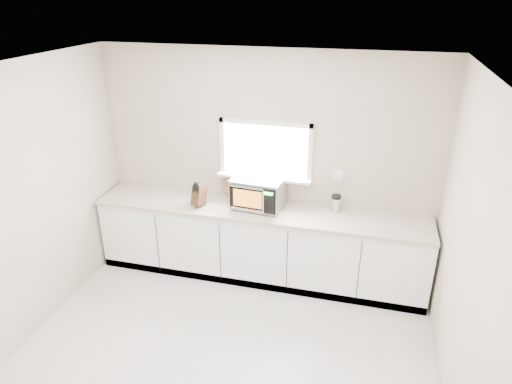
% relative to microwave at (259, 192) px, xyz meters
% --- Properties ---
extents(ground, '(4.00, 4.00, 0.00)m').
position_rel_microwave_xyz_m(ground, '(0.02, -1.75, -1.11)').
color(ground, beige).
rests_on(ground, ground).
extents(back_wall, '(4.00, 0.17, 2.70)m').
position_rel_microwave_xyz_m(back_wall, '(0.02, 0.24, 0.25)').
color(back_wall, beige).
rests_on(back_wall, ground).
extents(cabinets, '(3.92, 0.60, 0.88)m').
position_rel_microwave_xyz_m(cabinets, '(0.02, -0.05, -0.67)').
color(cabinets, white).
rests_on(cabinets, ground).
extents(countertop, '(3.92, 0.64, 0.04)m').
position_rel_microwave_xyz_m(countertop, '(0.02, -0.06, -0.21)').
color(countertop, beige).
rests_on(countertop, cabinets).
extents(microwave, '(0.60, 0.51, 0.37)m').
position_rel_microwave_xyz_m(microwave, '(0.00, 0.00, 0.00)').
color(microwave, black).
rests_on(microwave, countertop).
extents(knife_block, '(0.16, 0.24, 0.32)m').
position_rel_microwave_xyz_m(knife_block, '(-0.68, -0.16, -0.05)').
color(knife_block, '#442518').
rests_on(knife_block, countertop).
extents(cutting_board, '(0.32, 0.08, 0.32)m').
position_rel_microwave_xyz_m(cutting_board, '(-0.34, 0.19, -0.03)').
color(cutting_board, '#A06D3D').
rests_on(cutting_board, countertop).
extents(coffee_grinder, '(0.14, 0.14, 0.20)m').
position_rel_microwave_xyz_m(coffee_grinder, '(0.89, 0.12, -0.09)').
color(coffee_grinder, '#B3B6BB').
rests_on(coffee_grinder, countertop).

